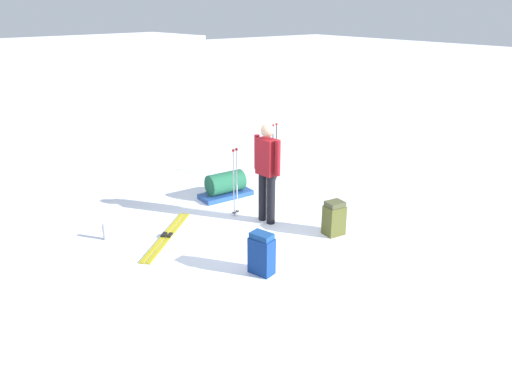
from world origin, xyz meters
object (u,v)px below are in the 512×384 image
ski_poles_planted_far (235,179)px  backpack_bright (334,218)px  backpack_large_dark (262,254)px  ski_poles_planted_near (275,149)px  ski_pair_near (167,236)px  skier_standing (267,168)px  gear_sled (226,186)px  thermos_bottle (105,232)px

ski_poles_planted_far → backpack_bright: bearing=-62.9°
backpack_large_dark → ski_poles_planted_near: (2.55, 2.82, 0.38)m
ski_pair_near → ski_poles_planted_near: bearing=18.5°
ski_pair_near → ski_poles_planted_near: size_ratio=1.20×
skier_standing → ski_poles_planted_far: bearing=115.7°
backpack_bright → ski_poles_planted_near: size_ratio=0.46×
skier_standing → gear_sled: size_ratio=1.65×
backpack_bright → thermos_bottle: backpack_bright is taller
skier_standing → gear_sled: bearing=86.2°
skier_standing → ski_poles_planted_near: size_ratio=1.40×
ski_poles_planted_far → skier_standing: bearing=-64.3°
thermos_bottle → skier_standing: bearing=-22.5°
skier_standing → gear_sled: (0.09, 1.37, -0.73)m
ski_poles_planted_near → thermos_bottle: 3.94m
gear_sled → backpack_bright: bearing=-79.3°
backpack_large_dark → ski_poles_planted_near: ski_poles_planted_near is taller
skier_standing → backpack_large_dark: skier_standing is taller
ski_poles_planted_far → ski_poles_planted_near: bearing=30.3°
skier_standing → gear_sled: 1.56m
backpack_large_dark → gear_sled: 2.93m
backpack_large_dark → skier_standing: bearing=49.0°
ski_pair_near → thermos_bottle: size_ratio=5.62×
ski_pair_near → backpack_bright: size_ratio=2.60×
ski_pair_near → gear_sled: 1.94m
backpack_bright → ski_pair_near: bearing=144.8°
ski_poles_planted_far → ski_pair_near: bearing=-178.5°
ski_poles_planted_near → backpack_bright: bearing=-108.9°
ski_pair_near → ski_poles_planted_far: size_ratio=1.21×
backpack_large_dark → ski_poles_planted_far: bearing=64.7°
backpack_large_dark → thermos_bottle: bearing=119.7°
ski_poles_planted_near → skier_standing: bearing=-133.0°
backpack_large_dark → thermos_bottle: backpack_large_dark is taller
skier_standing → backpack_large_dark: size_ratio=2.82×
backpack_large_dark → ski_poles_planted_far: 2.07m
ski_poles_planted_near → gear_sled: bearing=-173.3°
skier_standing → backpack_large_dark: bearing=-131.0°
ski_poles_planted_far → gear_sled: bearing=67.0°
thermos_bottle → ski_pair_near: bearing=-32.2°
ski_poles_planted_far → backpack_large_dark: bearing=-115.3°
backpack_bright → ski_poles_planted_near: bearing=71.1°
skier_standing → ski_pair_near: (-1.64, 0.50, -0.94)m
backpack_large_dark → backpack_bright: backpack_large_dark is taller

